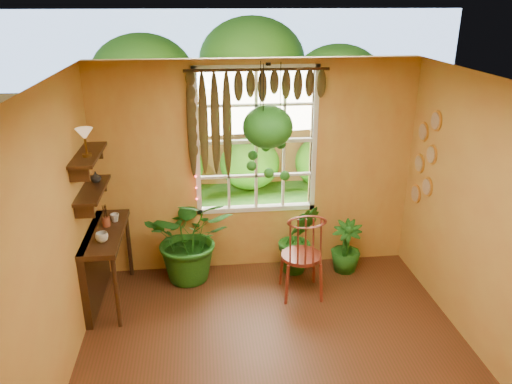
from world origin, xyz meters
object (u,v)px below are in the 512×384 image
(windsor_chair, at_px, (302,267))
(hanging_basket, at_px, (268,133))
(potted_plant_mid, at_px, (299,238))
(counter_ledge, at_px, (98,258))
(potted_plant_left, at_px, (191,237))

(windsor_chair, xyz_separation_m, hanging_basket, (-0.36, 0.44, 1.54))
(windsor_chair, bearing_deg, potted_plant_mid, 83.63)
(hanging_basket, bearing_deg, windsor_chair, -50.33)
(potted_plant_mid, relative_size, hanging_basket, 0.70)
(counter_ledge, bearing_deg, hanging_basket, 7.86)
(windsor_chair, height_order, potted_plant_mid, windsor_chair)
(potted_plant_left, height_order, hanging_basket, hanging_basket)
(hanging_basket, bearing_deg, potted_plant_mid, 15.30)
(potted_plant_left, bearing_deg, hanging_basket, -5.93)
(counter_ledge, height_order, potted_plant_left, potted_plant_left)
(counter_ledge, xyz_separation_m, potted_plant_mid, (2.43, 0.39, -0.08))
(potted_plant_left, bearing_deg, potted_plant_mid, 0.82)
(counter_ledge, height_order, hanging_basket, hanging_basket)
(potted_plant_left, height_order, potted_plant_mid, potted_plant_left)
(windsor_chair, relative_size, hanging_basket, 0.95)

